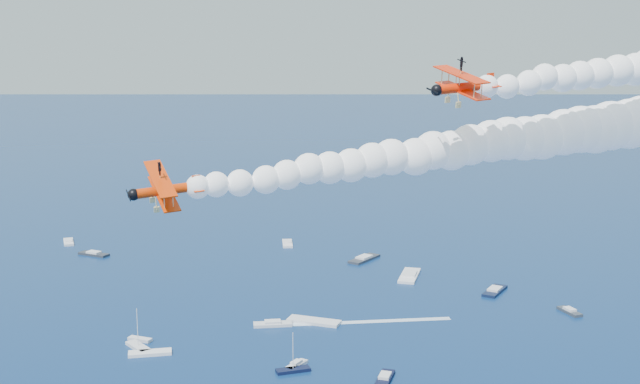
# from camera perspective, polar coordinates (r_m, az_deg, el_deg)

# --- Properties ---
(biplane_lead) EXTENTS (11.53, 12.60, 7.48)m
(biplane_lead) POSITION_cam_1_polar(r_m,az_deg,el_deg) (91.74, 10.13, 7.27)
(biplane_lead) COLOR #FF2905
(biplane_trail) EXTENTS (11.24, 12.33, 8.01)m
(biplane_trail) POSITION_cam_1_polar(r_m,az_deg,el_deg) (85.64, -10.77, 0.13)
(biplane_trail) COLOR red
(smoke_trail_trail) EXTENTS (71.75, 61.42, 12.18)m
(smoke_trail_trail) POSITION_cam_1_polar(r_m,az_deg,el_deg) (97.44, 9.35, 3.00)
(smoke_trail_trail) COLOR white
(spectator_boats) EXTENTS (217.30, 175.22, 0.70)m
(spectator_boats) POSITION_cam_1_polar(r_m,az_deg,el_deg) (189.59, 0.76, -9.47)
(spectator_boats) COLOR silver
(spectator_boats) RESTS_ON ground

